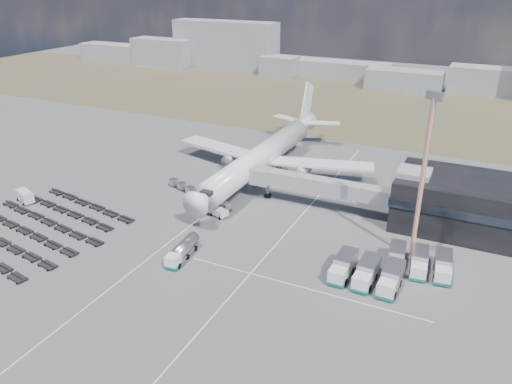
% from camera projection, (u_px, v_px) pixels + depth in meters
% --- Properties ---
extents(ground, '(420.00, 420.00, 0.00)m').
position_uv_depth(ground, '(194.00, 232.00, 94.84)').
color(ground, '#565659').
rests_on(ground, ground).
extents(grass_strip, '(420.00, 90.00, 0.01)m').
position_uv_depth(grass_strip, '(352.00, 104.00, 185.46)').
color(grass_strip, brown).
rests_on(grass_strip, ground).
extents(lane_markings, '(47.12, 110.00, 0.01)m').
position_uv_depth(lane_markings, '(247.00, 236.00, 93.46)').
color(lane_markings, silver).
rests_on(lane_markings, ground).
extents(terminal, '(30.40, 16.40, 11.00)m').
position_uv_depth(terminal, '(477.00, 205.00, 93.60)').
color(terminal, black).
rests_on(terminal, ground).
extents(jet_bridge, '(30.30, 3.80, 7.05)m').
position_uv_depth(jet_bridge, '(310.00, 184.00, 103.34)').
color(jet_bridge, '#939399').
rests_on(jet_bridge, ground).
extents(airliner, '(51.59, 64.53, 17.62)m').
position_uv_depth(airliner, '(265.00, 154.00, 119.36)').
color(airliner, white).
rests_on(airliner, ground).
extents(skyline, '(308.43, 26.81, 24.47)m').
position_uv_depth(skyline, '(386.00, 62.00, 216.28)').
color(skyline, gray).
rests_on(skyline, ground).
extents(fuel_tanker, '(3.13, 9.16, 2.90)m').
position_uv_depth(fuel_tanker, '(182.00, 251.00, 85.82)').
color(fuel_tanker, white).
rests_on(fuel_tanker, ground).
extents(pushback_tug, '(4.02, 3.00, 1.58)m').
position_uv_depth(pushback_tug, '(219.00, 213.00, 100.69)').
color(pushback_tug, white).
rests_on(pushback_tug, ground).
extents(utility_van, '(5.25, 3.72, 2.52)m').
position_uv_depth(utility_van, '(25.00, 197.00, 106.70)').
color(utility_van, white).
rests_on(utility_van, ground).
extents(catering_truck, '(2.87, 6.97, 3.19)m').
position_uv_depth(catering_truck, '(271.00, 164.00, 123.80)').
color(catering_truck, white).
rests_on(catering_truck, ground).
extents(service_trucks_near, '(10.71, 8.22, 3.19)m').
position_uv_depth(service_trucks_near, '(367.00, 273.00, 79.06)').
color(service_trucks_near, white).
rests_on(service_trucks_near, ground).
extents(service_trucks_far, '(10.75, 8.60, 3.04)m').
position_uv_depth(service_trucks_far, '(419.00, 262.00, 82.04)').
color(service_trucks_far, white).
rests_on(service_trucks_far, ground).
extents(uld_row, '(19.83, 8.36, 1.59)m').
position_uv_depth(uld_row, '(198.00, 194.00, 108.82)').
color(uld_row, black).
rests_on(uld_row, ground).
extents(baggage_dollies, '(34.41, 30.50, 0.83)m').
position_uv_depth(baggage_dollies, '(34.00, 226.00, 96.22)').
color(baggage_dollies, black).
rests_on(baggage_dollies, ground).
extents(floodlight_mast, '(2.73, 2.24, 29.02)m').
position_uv_depth(floodlight_mast, '(422.00, 180.00, 80.56)').
color(floodlight_mast, '#C53F1F').
rests_on(floodlight_mast, ground).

